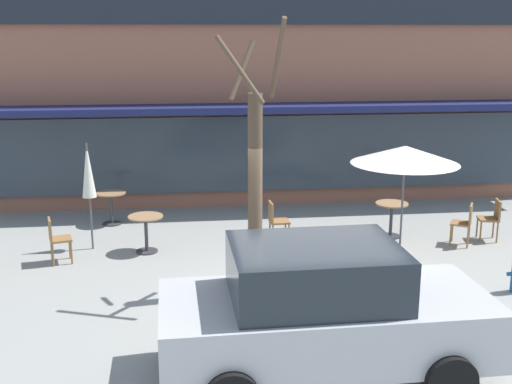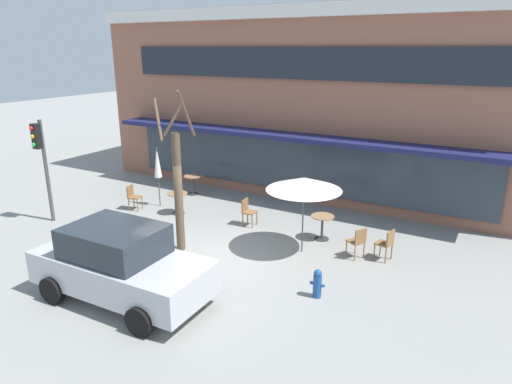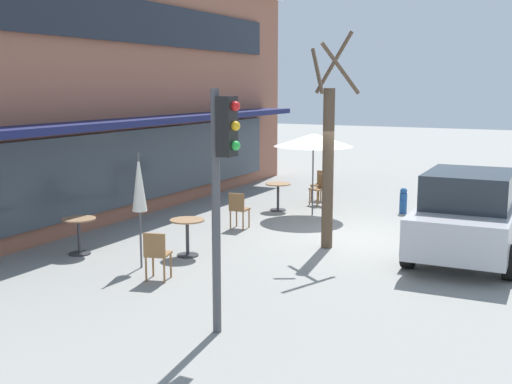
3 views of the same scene
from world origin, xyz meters
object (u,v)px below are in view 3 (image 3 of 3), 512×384
Objects in this scene: cafe_table_streetside at (79,230)px; fire_hydrant at (403,201)px; street_tree at (328,158)px; traffic_light_pole at (222,171)px; cafe_table_by_tree at (187,231)px; parked_sedan at (468,215)px; patio_umbrella_green_folded at (139,183)px; cafe_chair_2 at (157,252)px; cafe_chair_1 at (238,208)px; cafe_chair_3 at (321,183)px; patio_umbrella_cream_folded at (313,140)px; cafe_chair_0 at (320,187)px; cafe_table_near_wall at (278,192)px.

cafe_table_streetside is 8.76m from fire_hydrant.
traffic_light_pole is (-5.20, -0.40, 0.37)m from street_tree.
fire_hydrant is at bearing -24.01° from cafe_table_by_tree.
parked_sedan is 3.04m from street_tree.
cafe_chair_2 is (-0.56, -0.77, -1.10)m from patio_umbrella_green_folded.
cafe_chair_1 is at bearing -1.08° from patio_umbrella_green_folded.
traffic_light_pole is at bearing 179.09° from fire_hydrant.
parked_sedan is at bearing -64.87° from cafe_table_streetside.
cafe_chair_2 and cafe_chair_3 have the same top height.
cafe_chair_1 is at bearing 140.02° from fire_hydrant.
cafe_table_by_tree is 1.73m from cafe_chair_2.
street_tree reaches higher than patio_umbrella_green_folded.
cafe_table_streetside is 6.73m from patio_umbrella_cream_folded.
patio_umbrella_cream_folded reaches higher than cafe_chair_1.
traffic_light_pole is (-10.53, -2.58, 1.77)m from cafe_chair_3.
cafe_chair_0 and cafe_chair_2 have the same top height.
cafe_table_by_tree is at bearing 179.16° from cafe_chair_3.
cafe_table_by_tree is 5.32m from patio_umbrella_cream_folded.
patio_umbrella_cream_folded reaches higher than cafe_chair_2.
cafe_table_streetside is 0.35× the size of patio_umbrella_cream_folded.
patio_umbrella_cream_folded is 0.65× the size of traffic_light_pole.
street_tree is at bearing -40.70° from patio_umbrella_green_folded.
street_tree reaches higher than cafe_chair_3.
cafe_table_by_tree is 6.98m from fire_hydrant.
patio_umbrella_green_folded is 6.55m from parked_sedan.
cafe_chair_3 is 6.93m from parked_sedan.
cafe_chair_0 is at bearing -160.48° from cafe_chair_3.
parked_sedan is at bearing -149.93° from fire_hydrant.
cafe_chair_3 is at bearing -3.00° from patio_umbrella_green_folded.
cafe_table_by_tree is 0.85× the size of cafe_chair_3.
patio_umbrella_cream_folded is (-0.17, -1.10, 1.51)m from cafe_table_near_wall.
cafe_table_near_wall is 0.17× the size of street_tree.
cafe_chair_1 is at bearing 26.37° from traffic_light_pole.
cafe_chair_3 is 0.21× the size of parked_sedan.
cafe_table_streetside is 0.22× the size of traffic_light_pole.
parked_sedan is at bearing -92.24° from cafe_chair_1.
cafe_chair_0 is 2.49m from fire_hydrant.
traffic_light_pole is (-2.38, -4.74, 1.78)m from cafe_table_streetside.
parked_sedan is at bearing -79.32° from street_tree.
cafe_table_near_wall is 6.43m from patio_umbrella_green_folded.
cafe_table_near_wall is at bearing 63.33° from parked_sedan.
cafe_chair_1 and cafe_chair_3 have the same top height.
parked_sedan is 4.54m from fire_hydrant.
patio_umbrella_green_folded is at bearing 178.92° from cafe_chair_1.
cafe_chair_2 is at bearing -165.51° from cafe_table_by_tree.
patio_umbrella_cream_folded is 2.97m from cafe_chair_1.
cafe_table_streetside is at bearing 113.38° from cafe_table_by_tree.
traffic_light_pole is 4.82× the size of fire_hydrant.
traffic_light_pole is (-9.81, -2.32, 1.77)m from cafe_chair_0.
parked_sedan is (3.58, -5.43, -0.75)m from patio_umbrella_green_folded.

